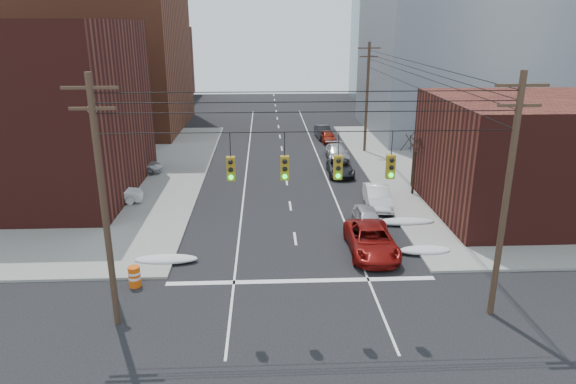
{
  "coord_description": "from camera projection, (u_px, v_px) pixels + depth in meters",
  "views": [
    {
      "loc": [
        -1.8,
        -17.29,
        12.79
      ],
      "look_at": [
        -0.43,
        12.2,
        3.0
      ],
      "focal_mm": 32.0,
      "sensor_mm": 36.0,
      "label": 1
    }
  ],
  "objects": [
    {
      "name": "lot_car_a",
      "position": [
        113.0,
        194.0,
        37.48
      ],
      "size": [
        4.3,
        2.07,
        1.36
      ],
      "primitive_type": "imported",
      "rotation": [
        0.0,
        0.0,
        1.73
      ],
      "color": "silver",
      "rests_on": "sidewalk_nw"
    },
    {
      "name": "utility_pole_left",
      "position": [
        103.0,
        201.0,
        21.15
      ],
      "size": [
        2.2,
        0.28,
        11.0
      ],
      "color": "#473323",
      "rests_on": "ground"
    },
    {
      "name": "parked_car_a",
      "position": [
        368.0,
        219.0,
        33.14
      ],
      "size": [
        1.71,
        4.1,
        1.39
      ],
      "primitive_type": "imported",
      "rotation": [
        0.0,
        0.0,
        0.02
      ],
      "color": "#B5B5BA",
      "rests_on": "ground"
    },
    {
      "name": "red_pickup",
      "position": [
        371.0,
        240.0,
        29.68
      ],
      "size": [
        2.68,
        5.71,
        1.58
      ],
      "primitive_type": "imported",
      "rotation": [
        0.0,
        0.0,
        -0.01
      ],
      "color": "maroon",
      "rests_on": "ground"
    },
    {
      "name": "traffic_signals",
      "position": [
        311.0,
        166.0,
        21.06
      ],
      "size": [
        17.0,
        0.42,
        2.02
      ],
      "color": "black",
      "rests_on": "ground"
    },
    {
      "name": "utility_pole_far",
      "position": [
        367.0,
        96.0,
        51.29
      ],
      "size": [
        2.2,
        0.28,
        11.0
      ],
      "color": "#473323",
      "rests_on": "ground"
    },
    {
      "name": "street_light",
      "position": [
        101.0,
        185.0,
        24.03
      ],
      "size": [
        0.44,
        0.44,
        9.32
      ],
      "color": "gray",
      "rests_on": "ground"
    },
    {
      "name": "building_brick_far",
      "position": [
        122.0,
        64.0,
        87.63
      ],
      "size": [
        22.0,
        18.0,
        12.0
      ],
      "primitive_type": "cube",
      "color": "#461915",
      "rests_on": "ground"
    },
    {
      "name": "parked_car_b",
      "position": [
        377.0,
        197.0,
        37.15
      ],
      "size": [
        1.96,
        4.8,
        1.55
      ],
      "primitive_type": "imported",
      "rotation": [
        0.0,
        0.0,
        -0.07
      ],
      "color": "white",
      "rests_on": "ground"
    },
    {
      "name": "lot_car_d",
      "position": [
        88.0,
        172.0,
        43.06
      ],
      "size": [
        4.43,
        3.2,
        1.4
      ],
      "primitive_type": "imported",
      "rotation": [
        0.0,
        0.0,
        1.15
      ],
      "color": "silver",
      "rests_on": "sidewalk_nw"
    },
    {
      "name": "building_brick_tall",
      "position": [
        74.0,
        2.0,
        60.23
      ],
      "size": [
        24.0,
        20.0,
        30.0
      ],
      "primitive_type": "cube",
      "color": "brown",
      "rests_on": "ground"
    },
    {
      "name": "construction_barrel",
      "position": [
        135.0,
        276.0,
        25.97
      ],
      "size": [
        0.81,
        0.81,
        1.08
      ],
      "rotation": [
        0.0,
        0.0,
        -0.41
      ],
      "color": "#E0520B",
      "rests_on": "ground"
    },
    {
      "name": "snow_nw",
      "position": [
        166.0,
        259.0,
        28.64
      ],
      "size": [
        3.5,
        1.08,
        0.42
      ],
      "primitive_type": "ellipsoid",
      "color": "silver",
      "rests_on": "ground"
    },
    {
      "name": "bare_tree",
      "position": [
        414.0,
        166.0,
        39.15
      ],
      "size": [
        2.09,
        2.2,
        4.93
      ],
      "color": "black",
      "rests_on": "ground"
    },
    {
      "name": "building_storefront",
      "position": [
        553.0,
        157.0,
        35.2
      ],
      "size": [
        16.0,
        12.0,
        8.0
      ],
      "primitive_type": "cube",
      "color": "#461915",
      "rests_on": "ground"
    },
    {
      "name": "parked_car_c",
      "position": [
        340.0,
        168.0,
        44.99
      ],
      "size": [
        2.28,
        4.7,
        1.29
      ],
      "primitive_type": "imported",
      "rotation": [
        0.0,
        0.0,
        -0.03
      ],
      "color": "black",
      "rests_on": "ground"
    },
    {
      "name": "building_glass",
      "position": [
        420.0,
        34.0,
        84.46
      ],
      "size": [
        20.0,
        18.0,
        22.0
      ],
      "primitive_type": "cube",
      "color": "gray",
      "rests_on": "ground"
    },
    {
      "name": "lot_car_c",
      "position": [
        48.0,
        187.0,
        39.11
      ],
      "size": [
        5.16,
        3.54,
        1.39
      ],
      "primitive_type": "imported",
      "rotation": [
        0.0,
        0.0,
        1.94
      ],
      "color": "black",
      "rests_on": "sidewalk_nw"
    },
    {
      "name": "parked_car_e",
      "position": [
        328.0,
        137.0,
        57.21
      ],
      "size": [
        1.92,
        3.95,
        1.3
      ],
      "primitive_type": "imported",
      "rotation": [
        0.0,
        0.0,
        0.1
      ],
      "color": "maroon",
      "rests_on": "ground"
    },
    {
      "name": "parked_car_d",
      "position": [
        337.0,
        152.0,
        50.08
      ],
      "size": [
        2.03,
        4.83,
        1.39
      ],
      "primitive_type": "imported",
      "rotation": [
        0.0,
        0.0,
        0.02
      ],
      "color": "#B2B3B7",
      "rests_on": "ground"
    },
    {
      "name": "snow_east_far",
      "position": [
        404.0,
        222.0,
        34.04
      ],
      "size": [
        4.0,
        1.08,
        0.42
      ],
      "primitive_type": "ellipsoid",
      "color": "silver",
      "rests_on": "ground"
    },
    {
      "name": "ground",
      "position": [
        313.0,
        359.0,
        20.5
      ],
      "size": [
        160.0,
        160.0,
        0.0
      ],
      "primitive_type": "plane",
      "color": "black",
      "rests_on": "ground"
    },
    {
      "name": "building_office",
      "position": [
        469.0,
        25.0,
        59.25
      ],
      "size": [
        22.0,
        20.0,
        25.0
      ],
      "primitive_type": "cube",
      "color": "gray",
      "rests_on": "ground"
    },
    {
      "name": "lot_car_b",
      "position": [
        137.0,
        166.0,
        45.04
      ],
      "size": [
        4.58,
        2.26,
        1.25
      ],
      "primitive_type": "imported",
      "rotation": [
        0.0,
        0.0,
        1.61
      ],
      "color": "#B0B0B5",
      "rests_on": "sidewalk_nw"
    },
    {
      "name": "snow_ne",
      "position": [
        425.0,
        250.0,
        29.77
      ],
      "size": [
        3.0,
        1.08,
        0.42
      ],
      "primitive_type": "ellipsoid",
      "color": "silver",
      "rests_on": "ground"
    },
    {
      "name": "utility_pole_right",
      "position": [
        507.0,
        195.0,
        21.9
      ],
      "size": [
        2.2,
        0.28,
        11.0
      ],
      "color": "#473323",
      "rests_on": "ground"
    },
    {
      "name": "parked_car_f",
      "position": [
        323.0,
        132.0,
        59.35
      ],
      "size": [
        1.8,
        4.39,
        1.42
      ],
      "primitive_type": "imported",
      "rotation": [
        0.0,
        0.0,
        0.07
      ],
      "color": "black",
      "rests_on": "ground"
    }
  ]
}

